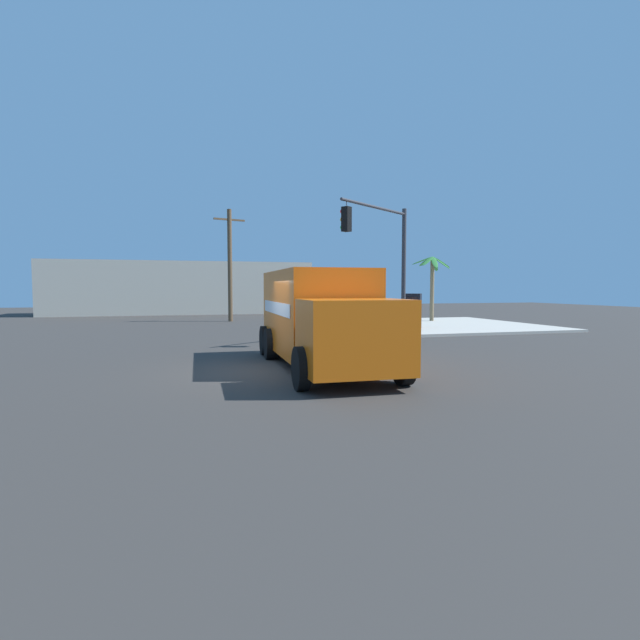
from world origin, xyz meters
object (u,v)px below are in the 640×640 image
object	(u,v)px
delivery_truck	(321,317)
palm_tree_far	(432,276)
utility_pole	(230,264)
traffic_light_secondary	(385,249)
vending_machine_red	(412,311)

from	to	relation	value
delivery_truck	palm_tree_far	world-z (taller)	palm_tree_far
utility_pole	delivery_truck	bearing A→B (deg)	-87.94
delivery_truck	utility_pole	size ratio (longest dim) A/B	1.00
traffic_light_secondary	utility_pole	xyz separation A→B (m)	(-5.40, 13.93, -0.07)
palm_tree_far	utility_pole	distance (m)	13.56
vending_machine_red	delivery_truck	bearing A→B (deg)	-127.97
vending_machine_red	traffic_light_secondary	bearing A→B (deg)	-129.15
delivery_truck	utility_pole	world-z (taller)	utility_pole
delivery_truck	vending_machine_red	bearing A→B (deg)	52.03
vending_machine_red	palm_tree_far	distance (m)	6.20
traffic_light_secondary	utility_pole	world-z (taller)	utility_pole
vending_machine_red	palm_tree_far	bearing A→B (deg)	51.16
traffic_light_secondary	vending_machine_red	distance (m)	6.20
palm_tree_far	vending_machine_red	bearing A→B (deg)	-128.84
utility_pole	palm_tree_far	bearing A→B (deg)	-22.26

